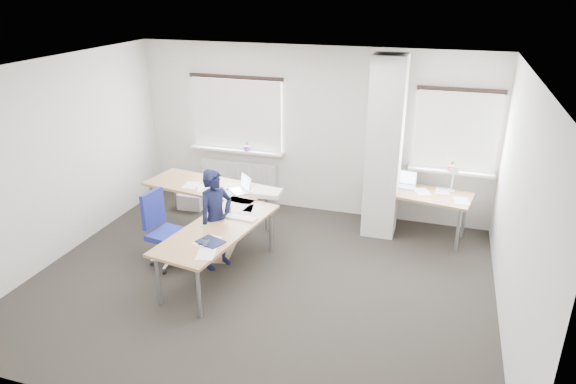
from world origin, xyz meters
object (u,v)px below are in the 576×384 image
(task_chair, at_px, (167,245))
(person, at_px, (216,219))
(desk_side, at_px, (424,195))
(desk_main, at_px, (216,207))

(task_chair, xyz_separation_m, person, (0.69, 0.19, 0.41))
(task_chair, distance_m, person, 0.82)
(desk_side, distance_m, person, 3.21)
(person, bearing_deg, desk_main, 54.23)
(desk_main, distance_m, desk_side, 3.17)
(desk_main, distance_m, task_chair, 0.87)
(task_chair, height_order, person, person)
(desk_main, relative_size, person, 2.06)
(task_chair, bearing_deg, person, 24.70)
(desk_side, relative_size, person, 1.05)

